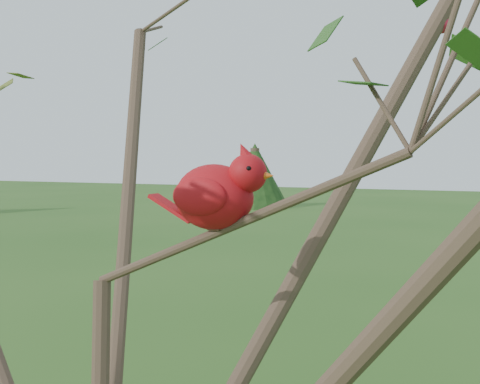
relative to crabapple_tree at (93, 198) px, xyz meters
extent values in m
sphere|color=#A6172B|center=(0.49, 0.63, 0.37)|extent=(0.04, 0.04, 0.04)
ellipsoid|color=red|center=(0.18, 0.10, 0.00)|extent=(0.15, 0.11, 0.12)
sphere|color=red|center=(0.25, 0.10, 0.04)|extent=(0.07, 0.07, 0.07)
cone|color=red|center=(0.24, 0.10, 0.08)|extent=(0.05, 0.04, 0.05)
cone|color=#D85914|center=(0.28, 0.10, 0.04)|extent=(0.03, 0.02, 0.02)
ellipsoid|color=black|center=(0.27, 0.10, 0.04)|extent=(0.02, 0.04, 0.03)
cube|color=red|center=(0.10, 0.10, -0.02)|extent=(0.09, 0.03, 0.05)
ellipsoid|color=red|center=(0.18, 0.15, 0.00)|extent=(0.10, 0.03, 0.07)
ellipsoid|color=red|center=(0.18, 0.06, 0.00)|extent=(0.10, 0.03, 0.07)
cylinder|color=#433024|center=(-10.18, 24.09, -0.91)|extent=(0.36, 0.36, 2.42)
cone|color=black|center=(-10.18, 24.09, -0.81)|extent=(2.82, 2.82, 2.62)
camera|label=1|loc=(0.71, -0.94, 0.08)|focal=50.00mm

